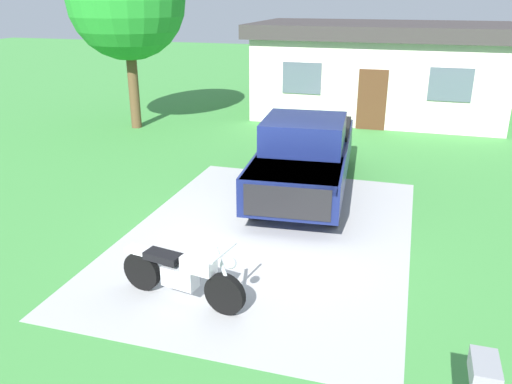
# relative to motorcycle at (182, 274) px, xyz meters

# --- Properties ---
(ground_plane) EXTENTS (80.00, 80.00, 0.00)m
(ground_plane) POSITION_rel_motorcycle_xyz_m (0.65, 2.66, -0.47)
(ground_plane) COLOR #418D40
(driveway_pad) EXTENTS (5.51, 7.77, 0.01)m
(driveway_pad) POSITION_rel_motorcycle_xyz_m (0.65, 2.66, -0.47)
(driveway_pad) COLOR #AAAAAA
(driveway_pad) RESTS_ON ground
(motorcycle) EXTENTS (2.20, 0.76, 1.09)m
(motorcycle) POSITION_rel_motorcycle_xyz_m (0.00, 0.00, 0.00)
(motorcycle) COLOR black
(motorcycle) RESTS_ON ground
(pickup_truck) EXTENTS (2.44, 5.76, 1.90)m
(pickup_truck) POSITION_rel_motorcycle_xyz_m (0.82, 5.39, 0.48)
(pickup_truck) COLOR black
(pickup_truck) RESTS_ON ground
(shade_tree) EXTENTS (3.93, 3.93, 6.30)m
(shade_tree) POSITION_rel_motorcycle_xyz_m (-6.31, 10.00, 3.84)
(shade_tree) COLOR brown
(shade_tree) RESTS_ON ground
(neighbor_house) EXTENTS (9.60, 5.60, 3.50)m
(neighbor_house) POSITION_rel_motorcycle_xyz_m (1.80, 14.64, 1.32)
(neighbor_house) COLOR beige
(neighbor_house) RESTS_ON ground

